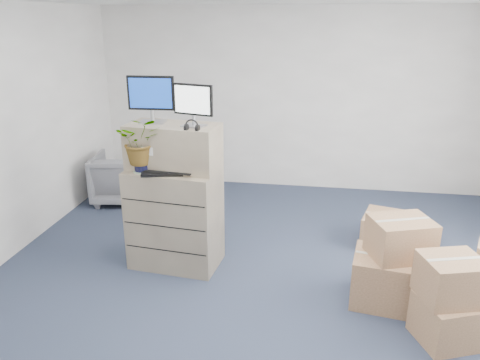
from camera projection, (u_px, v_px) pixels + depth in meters
name	position (u px, v px, depth m)	size (l,w,h in m)	color
ground	(264.00, 309.00, 4.45)	(7.00, 7.00, 0.00)	#222A3E
wall_back	(291.00, 100.00, 7.26)	(6.00, 0.02, 2.80)	silver
filing_cabinet_lower	(175.00, 218.00, 5.11)	(0.95, 0.58, 1.11)	#83725A
filing_cabinet_upper	(174.00, 147.00, 4.90)	(0.95, 0.47, 0.47)	#83725A
monitor_left	(151.00, 97.00, 4.81)	(0.49, 0.20, 0.49)	#99999E
monitor_right	(193.00, 103.00, 4.65)	(0.42, 0.22, 0.43)	#99999E
headphones	(192.00, 126.00, 4.57)	(0.14, 0.14, 0.02)	black
keyboard	(170.00, 172.00, 4.81)	(0.57, 0.24, 0.03)	black
mouse	(203.00, 174.00, 4.73)	(0.09, 0.06, 0.03)	silver
water_bottle	(185.00, 158.00, 4.89)	(0.07, 0.07, 0.25)	#94989C
phone_dock	(168.00, 163.00, 5.00)	(0.07, 0.06, 0.14)	silver
external_drive	(203.00, 166.00, 4.94)	(0.20, 0.15, 0.06)	black
tissue_box	(201.00, 161.00, 4.88)	(0.23, 0.12, 0.09)	#3885C0
potted_plant	(141.00, 147.00, 4.78)	(0.51, 0.56, 0.47)	#93AE8C
office_chair	(122.00, 175.00, 6.93)	(0.78, 0.73, 0.81)	slate
cardboard_boxes	(432.00, 267.00, 4.57)	(2.05, 2.35, 0.87)	brown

